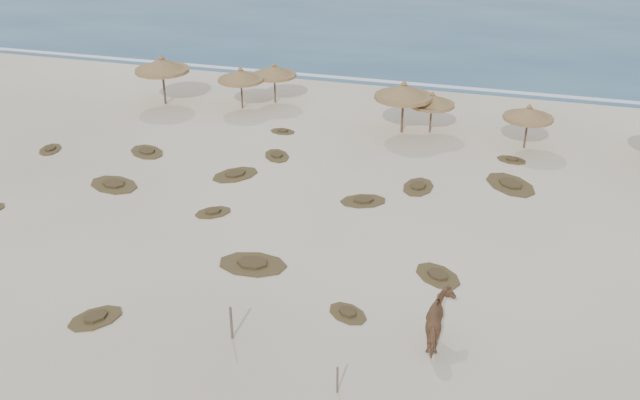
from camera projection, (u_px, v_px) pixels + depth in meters
The scene contains 26 objects.
ground at pixel (248, 280), 26.68m from camera, with size 160.00×160.00×0.00m, color #F2E4C7.
foam_line at pixel (387, 82), 49.00m from camera, with size 70.00×0.60×0.01m, color white.
palapa_0 at pixel (162, 66), 43.80m from camera, with size 4.49×4.49×3.16m.
palapa_1 at pixel (241, 76), 43.25m from camera, with size 3.34×3.34×2.64m.
palapa_2 at pixel (274, 71), 44.25m from camera, with size 2.99×2.99×2.58m.
palapa_3 at pixel (432, 101), 39.60m from camera, with size 3.28×3.28×2.42m.
palapa_4 at pixel (404, 92), 39.38m from camera, with size 4.20×4.20×3.06m.
palapa_5 at pixel (529, 114), 37.51m from camera, with size 3.21×3.21×2.48m.
horse at pixel (440, 322), 22.92m from camera, with size 0.93×2.03×1.72m, color brown.
fence_post_near at pixel (231, 323), 23.29m from camera, with size 0.09×0.09×1.23m, color brown.
fence_post_far at pixel (337, 380), 21.02m from camera, with size 0.07×0.07×0.94m, color brown.
scrub_1 at pixel (114, 184), 34.09m from camera, with size 3.10×2.50×0.16m.
scrub_2 at pixel (213, 212), 31.52m from camera, with size 1.94×1.89×0.16m.
scrub_3 at pixel (363, 201), 32.54m from camera, with size 2.52×2.15×0.16m.
scrub_4 at pixel (438, 275), 26.90m from camera, with size 2.44×2.38×0.16m.
scrub_5 at pixel (510, 184), 34.10m from camera, with size 3.33×3.50×0.16m.
scrub_6 at pixel (147, 152), 37.74m from camera, with size 2.74×2.53×0.16m.
scrub_7 at pixel (418, 187), 33.88m from camera, with size 1.59×2.28×0.16m.
scrub_8 at pixel (50, 149), 38.03m from camera, with size 1.60×1.96×0.16m.
scrub_9 at pixel (253, 264), 27.64m from camera, with size 2.84×1.93×0.16m.
scrub_10 at pixel (512, 160), 36.78m from camera, with size 1.76×1.39×0.16m.
scrub_11 at pixel (95, 318), 24.48m from camera, with size 2.15×2.29×0.16m.
scrub_12 at pixel (348, 313), 24.73m from camera, with size 1.87×1.70×0.16m.
scrub_13 at pixel (277, 155), 37.27m from camera, with size 2.07×2.25×0.16m.
scrub_14 at pixel (283, 131), 40.43m from camera, with size 1.53×1.07×0.16m.
scrub_15 at pixel (235, 174), 35.13m from camera, with size 2.73×2.89×0.16m.
Camera 1 is at (8.89, -20.86, 14.62)m, focal length 40.00 mm.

